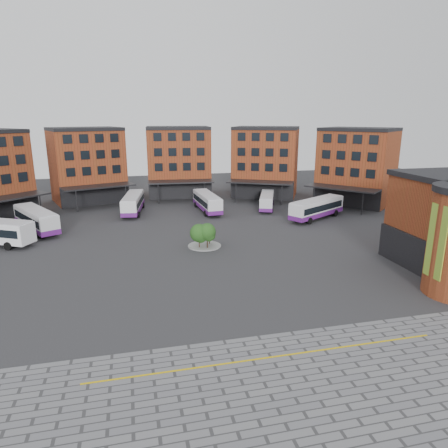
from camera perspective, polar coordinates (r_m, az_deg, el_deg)
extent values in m
plane|color=#28282B|center=(41.78, -2.48, -8.44)|extent=(160.00, 160.00, 0.00)
cube|color=slate|center=(24.61, 13.89, -28.15)|extent=(50.00, 22.00, 0.02)
cube|color=gold|center=(30.31, 6.73, -18.37)|extent=(26.00, 0.15, 0.02)
cube|color=black|center=(75.49, -29.27, 1.97)|extent=(10.00, 9.07, 4.00)
cube|color=black|center=(73.05, -28.64, 3.28)|extent=(12.61, 11.97, 0.25)
cylinder|color=black|center=(73.97, -24.70, 2.29)|extent=(0.20, 0.20, 4.00)
cube|color=brown|center=(85.03, -18.93, 7.80)|extent=(15.55, 13.69, 14.00)
cube|color=black|center=(81.11, -17.81, 3.99)|extent=(12.45, 4.71, 4.00)
cube|color=black|center=(84.51, -19.37, 12.71)|extent=(15.65, 13.97, 0.60)
cube|color=black|center=(79.93, -18.19, 9.03)|extent=(10.87, 3.87, 8.00)
cube|color=black|center=(78.53, -17.48, 5.15)|extent=(13.72, 8.39, 0.25)
cylinder|color=black|center=(76.14, -20.30, 3.08)|extent=(0.20, 0.20, 4.00)
cylinder|color=black|center=(78.44, -13.81, 3.92)|extent=(0.20, 0.20, 4.00)
cube|color=brown|center=(87.67, -6.50, 8.71)|extent=(13.67, 10.88, 14.00)
cube|color=black|center=(83.59, -6.23, 4.94)|extent=(13.00, 1.41, 4.00)
cube|color=black|center=(87.16, -6.65, 13.49)|extent=(13.69, 11.18, 0.60)
cube|color=black|center=(82.43, -6.36, 9.85)|extent=(11.42, 0.95, 8.00)
cube|color=black|center=(80.94, -6.17, 6.05)|extent=(13.28, 5.30, 0.25)
cylinder|color=black|center=(79.40, -9.34, 4.29)|extent=(0.20, 0.20, 4.00)
cylinder|color=black|center=(79.89, -2.79, 4.54)|extent=(0.20, 0.20, 4.00)
cube|color=brown|center=(86.85, 5.96, 8.67)|extent=(16.12, 14.81, 14.00)
cube|color=black|center=(82.82, 5.40, 4.87)|extent=(11.81, 6.35, 4.00)
cube|color=black|center=(86.34, 6.09, 13.49)|extent=(16.26, 15.08, 0.60)
cube|color=black|center=(81.65, 5.50, 9.82)|extent=(10.26, 5.33, 8.00)
cube|color=black|center=(80.19, 5.18, 5.99)|extent=(13.58, 9.82, 0.25)
cylinder|color=black|center=(79.59, 1.70, 4.51)|extent=(0.20, 0.20, 4.00)
cylinder|color=black|center=(78.24, 8.25, 4.17)|extent=(0.20, 0.20, 4.00)
cube|color=brown|center=(82.61, 18.42, 7.65)|extent=(16.02, 16.39, 14.00)
cube|color=black|center=(78.84, 16.97, 3.75)|extent=(8.74, 10.28, 4.00)
cube|color=black|center=(82.07, 18.85, 12.70)|extent=(16.25, 16.58, 0.60)
cube|color=black|center=(77.63, 17.33, 8.94)|extent=(7.47, 8.86, 8.00)
cube|color=black|center=(76.31, 16.47, 4.96)|extent=(11.73, 12.79, 0.25)
cylinder|color=black|center=(76.70, 12.71, 3.74)|extent=(0.20, 0.20, 4.00)
cylinder|color=black|center=(73.57, 19.17, 2.78)|extent=(0.20, 0.20, 4.00)
cube|color=black|center=(48.81, 25.49, -3.92)|extent=(0.40, 12.00, 4.00)
cube|color=gold|center=(41.72, 28.07, -2.27)|extent=(0.12, 2.20, 7.00)
cylinder|color=gray|center=(53.13, -2.80, -3.12)|extent=(4.40, 4.40, 0.12)
cylinder|color=#332114|center=(52.23, -3.55, -2.69)|extent=(0.14, 0.14, 1.46)
sphere|color=#1E4818|center=(51.84, -3.58, -1.30)|extent=(2.41, 2.41, 2.41)
sphere|color=#1E4818|center=(51.86, -3.32, -1.80)|extent=(1.68, 1.68, 1.68)
cylinder|color=#332114|center=(53.68, -2.09, -2.37)|extent=(0.14, 0.14, 1.11)
sphere|color=#1E4818|center=(53.39, -2.10, -1.35)|extent=(1.63, 1.63, 1.63)
sphere|color=#1E4818|center=(53.38, -1.85, -1.72)|extent=(1.14, 1.14, 1.14)
cylinder|color=#332114|center=(52.00, -2.39, -2.66)|extent=(0.14, 0.14, 1.63)
sphere|color=#1E4818|center=(51.57, -2.41, -1.11)|extent=(2.22, 2.22, 2.22)
sphere|color=#1E4818|center=(51.60, -2.16, -1.66)|extent=(1.55, 1.55, 1.55)
cylinder|color=black|center=(58.39, -28.48, -2.80)|extent=(1.13, 0.82, 1.11)
cylinder|color=black|center=(60.30, -26.71, -2.05)|extent=(1.13, 0.82, 1.11)
cube|color=silver|center=(65.78, -25.27, 0.70)|extent=(8.21, 11.80, 2.67)
cube|color=black|center=(65.73, -25.29, 0.87)|extent=(7.79, 10.99, 1.04)
cube|color=silver|center=(65.48, -25.40, 1.88)|extent=(7.88, 11.33, 0.13)
cube|color=black|center=(71.27, -26.74, 1.76)|extent=(2.08, 1.23, 1.20)
cube|color=#5E1A79|center=(66.00, -25.18, -0.10)|extent=(8.26, 11.85, 0.76)
cylinder|color=black|center=(69.34, -27.17, -0.02)|extent=(0.82, 1.11, 1.09)
cylinder|color=black|center=(70.05, -25.04, 0.37)|extent=(0.82, 1.11, 1.09)
cylinder|color=black|center=(62.17, -25.23, -1.40)|extent=(0.82, 1.11, 1.09)
cylinder|color=black|center=(62.96, -22.89, -0.94)|extent=(0.82, 1.11, 1.09)
cube|color=white|center=(72.77, -12.87, 3.02)|extent=(4.29, 11.87, 2.59)
cube|color=black|center=(72.73, -12.88, 3.16)|extent=(4.22, 10.96, 1.00)
cube|color=silver|center=(72.50, -12.93, 4.06)|extent=(4.12, 11.39, 0.13)
cube|color=black|center=(78.26, -12.33, 4.06)|extent=(2.24, 0.44, 1.16)
cube|color=#5E1A79|center=(72.96, -12.83, 2.31)|extent=(4.34, 11.91, 0.74)
cylinder|color=black|center=(76.83, -13.42, 2.59)|extent=(0.47, 1.09, 1.06)
cylinder|color=black|center=(76.48, -11.47, 2.65)|extent=(0.47, 1.09, 1.06)
cylinder|color=black|center=(69.68, -14.28, 1.26)|extent=(0.47, 1.09, 1.06)
cylinder|color=black|center=(69.29, -12.13, 1.32)|extent=(0.47, 1.09, 1.06)
cube|color=silver|center=(72.18, -2.43, 3.26)|extent=(3.34, 11.55, 2.54)
cube|color=black|center=(72.14, -2.43, 3.41)|extent=(3.34, 10.65, 0.99)
cube|color=silver|center=(71.92, -2.44, 4.30)|extent=(3.21, 11.09, 0.12)
cube|color=black|center=(77.46, -3.49, 4.25)|extent=(2.21, 0.27, 1.14)
cube|color=#5E1A79|center=(72.37, -2.42, 2.56)|extent=(3.38, 11.60, 0.73)
cylinder|color=black|center=(75.63, -4.07, 2.77)|extent=(0.38, 1.06, 1.04)
cylinder|color=black|center=(76.23, -2.17, 2.89)|extent=(0.38, 1.06, 1.04)
cylinder|color=black|center=(68.71, -2.69, 1.52)|extent=(0.38, 1.06, 1.04)
cylinder|color=black|center=(69.38, -0.62, 1.67)|extent=(0.38, 1.06, 1.04)
cube|color=silver|center=(74.61, 6.14, 3.41)|extent=(5.76, 10.14, 2.23)
cube|color=black|center=(74.58, 6.15, 3.52)|extent=(5.52, 9.41, 0.86)
cube|color=silver|center=(74.39, 6.17, 4.28)|extent=(5.53, 9.73, 0.11)
cube|color=black|center=(79.37, 6.28, 4.26)|extent=(1.84, 0.82, 1.00)
cube|color=#5E1A79|center=(74.78, 6.13, 2.81)|extent=(5.81, 10.19, 0.64)
cylinder|color=black|center=(78.02, 5.38, 3.07)|extent=(0.58, 0.95, 0.91)
cylinder|color=black|center=(77.95, 7.04, 3.02)|extent=(0.58, 0.95, 0.91)
cylinder|color=black|center=(71.79, 5.12, 2.02)|extent=(0.58, 0.95, 0.91)
cylinder|color=black|center=(71.71, 6.93, 1.95)|extent=(0.58, 0.95, 0.91)
cube|color=white|center=(68.60, 13.12, 2.32)|extent=(11.69, 8.34, 2.66)
cube|color=black|center=(68.56, 13.13, 2.47)|extent=(10.90, 7.91, 1.03)
cube|color=silver|center=(68.31, 13.19, 3.45)|extent=(11.22, 8.01, 0.13)
cube|color=black|center=(73.42, 15.69, 3.18)|extent=(1.26, 2.06, 1.19)
cube|color=#5E1A79|center=(68.81, 13.07, 1.55)|extent=(11.75, 8.40, 0.76)
cylinder|color=black|center=(72.75, 13.84, 1.88)|extent=(1.10, 0.83, 1.09)
cylinder|color=black|center=(71.37, 15.66, 1.50)|extent=(1.10, 0.83, 1.09)
cylinder|color=black|center=(66.60, 10.25, 0.87)|extent=(1.10, 0.83, 1.09)
cylinder|color=black|center=(65.09, 12.16, 0.44)|extent=(1.10, 0.83, 1.09)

